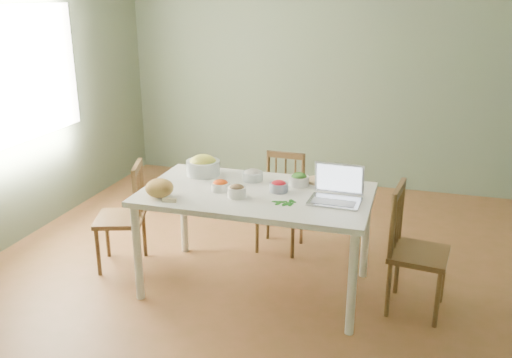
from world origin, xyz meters
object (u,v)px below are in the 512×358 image
(laptop, at_px, (335,186))
(chair_right, at_px, (419,251))
(chair_left, at_px, (120,216))
(bowl_squash, at_px, (203,165))
(dining_table, at_px, (256,240))
(bread_boule, at_px, (159,188))
(chair_far, at_px, (280,204))

(laptop, bearing_deg, chair_right, 9.32)
(chair_left, relative_size, laptop, 2.51)
(bowl_squash, bearing_deg, dining_table, -26.81)
(chair_left, distance_m, chair_right, 2.38)
(laptop, bearing_deg, chair_left, 179.75)
(chair_left, bearing_deg, chair_right, 71.08)
(chair_right, bearing_deg, bread_boule, 106.91)
(dining_table, distance_m, bread_boule, 0.84)
(chair_left, distance_m, laptop, 1.83)
(chair_right, relative_size, bowl_squash, 3.42)
(dining_table, bearing_deg, bowl_squash, 153.19)
(chair_left, xyz_separation_m, bread_boule, (0.54, -0.32, 0.41))
(bread_boule, bearing_deg, chair_left, 149.66)
(chair_right, height_order, bowl_squash, bowl_squash)
(chair_far, bearing_deg, bread_boule, -119.91)
(bowl_squash, bearing_deg, bread_boule, -100.94)
(dining_table, distance_m, chair_left, 1.18)
(chair_left, distance_m, bread_boule, 0.75)
(laptop, bearing_deg, bread_boule, -166.57)
(dining_table, bearing_deg, chair_right, 1.29)
(chair_far, height_order, laptop, laptop)
(chair_far, xyz_separation_m, laptop, (0.59, -0.77, 0.49))
(bowl_squash, bearing_deg, chair_left, -159.34)
(dining_table, distance_m, bowl_squash, 0.76)
(bread_boule, xyz_separation_m, bowl_squash, (0.11, 0.56, 0.01))
(chair_far, bearing_deg, chair_left, -147.16)
(chair_far, bearing_deg, dining_table, -88.08)
(chair_left, relative_size, bowl_squash, 3.29)
(bowl_squash, bearing_deg, chair_far, 40.77)
(chair_far, xyz_separation_m, chair_left, (-1.18, -0.70, 0.02))
(chair_right, relative_size, bread_boule, 4.58)
(dining_table, height_order, bowl_squash, bowl_squash)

